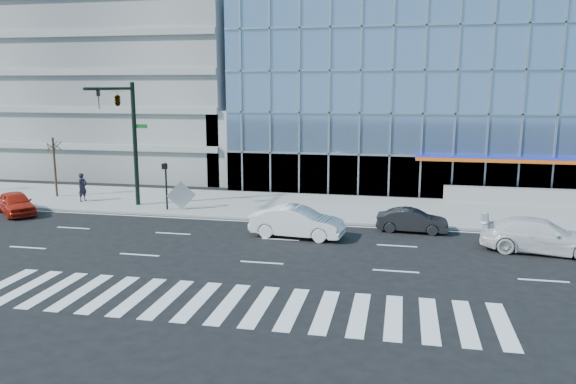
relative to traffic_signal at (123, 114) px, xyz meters
name	(u,v)px	position (x,y,z in m)	size (l,w,h in m)	color
ground	(280,239)	(11.00, -4.57, -6.16)	(160.00, 160.00, 0.00)	black
sidewalk	(306,206)	(11.00, 3.43, -6.09)	(120.00, 8.00, 0.15)	gray
theatre_building	(495,91)	(25.00, 21.43, 1.34)	(42.00, 26.00, 15.00)	#6A87B0
parking_garage	(141,65)	(-9.00, 21.43, 3.84)	(24.00, 24.00, 20.00)	gray
ramp_block	(256,145)	(5.00, 13.43, -3.16)	(6.00, 8.00, 6.00)	gray
traffic_signal	(123,114)	(0.00, 0.00, 0.00)	(1.14, 5.74, 8.00)	black
ped_signal_post	(166,179)	(2.50, 0.37, -4.02)	(0.30, 0.33, 3.00)	black
street_tree_near	(53,146)	(-7.00, 2.93, -2.39)	(1.10, 1.10, 4.23)	#332319
white_suv	(540,236)	(23.76, -4.23, -5.36)	(2.25, 5.54, 1.61)	silver
white_sedan	(297,222)	(11.76, -3.90, -5.35)	(1.73, 4.96, 1.63)	white
dark_sedan	(412,221)	(17.76, -1.57, -5.53)	(1.34, 3.85, 1.27)	black
red_sedan	(16,203)	(-6.47, -2.13, -5.46)	(1.67, 4.15, 1.41)	#B61D0E
pedestrian	(83,187)	(-4.18, 1.72, -5.04)	(0.71, 0.46, 1.94)	black
tilted_panel	(181,195)	(3.41, 0.57, -5.10)	(1.30, 0.06, 1.30)	#9A9A9A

